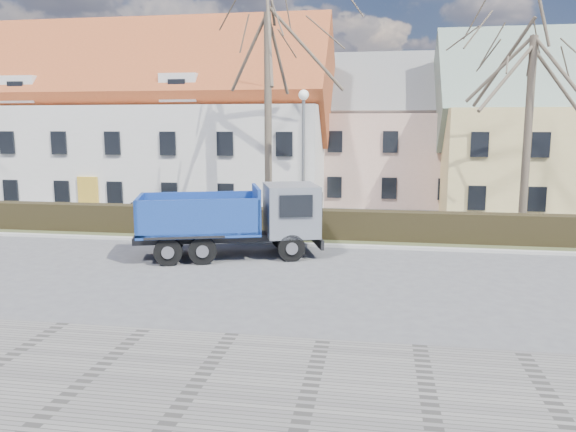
% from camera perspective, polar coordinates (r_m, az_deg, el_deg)
% --- Properties ---
extents(ground, '(120.00, 120.00, 0.00)m').
position_cam_1_polar(ground, '(19.58, -1.11, -5.83)').
color(ground, '#4E4E51').
extents(sidewalk_near, '(80.00, 5.00, 0.08)m').
position_cam_1_polar(sidewalk_near, '(11.79, -8.95, -16.17)').
color(sidewalk_near, slate).
rests_on(sidewalk_near, ground).
extents(curb_far, '(80.00, 0.30, 0.12)m').
position_cam_1_polar(curb_far, '(23.98, 0.89, -2.88)').
color(curb_far, '#AEABA7').
rests_on(curb_far, ground).
extents(grass_strip, '(80.00, 3.00, 0.10)m').
position_cam_1_polar(grass_strip, '(25.53, 1.42, -2.17)').
color(grass_strip, '#3C4325').
rests_on(grass_strip, ground).
extents(hedge, '(60.00, 0.90, 1.30)m').
position_cam_1_polar(hedge, '(25.23, 1.36, -0.92)').
color(hedge, black).
rests_on(hedge, ground).
extents(building_white, '(26.80, 10.80, 9.50)m').
position_cam_1_polar(building_white, '(38.31, -16.24, 8.33)').
color(building_white, silver).
rests_on(building_white, ground).
extents(building_pink, '(10.80, 8.80, 8.00)m').
position_cam_1_polar(building_pink, '(38.61, 10.26, 7.44)').
color(building_pink, '#CAA08F').
rests_on(building_pink, ground).
extents(tree_1, '(9.20, 9.20, 12.65)m').
position_cam_1_polar(tree_1, '(27.67, -2.05, 11.77)').
color(tree_1, '#4F4437').
rests_on(tree_1, ground).
extents(tree_2, '(8.00, 8.00, 11.00)m').
position_cam_1_polar(tree_2, '(27.88, 23.28, 9.33)').
color(tree_2, '#4F4437').
rests_on(tree_2, ground).
extents(dump_truck, '(7.72, 4.78, 2.90)m').
position_cam_1_polar(dump_truck, '(21.84, -6.57, -0.43)').
color(dump_truck, navy).
rests_on(dump_truck, ground).
extents(streetlight, '(0.53, 0.53, 6.75)m').
position_cam_1_polar(streetlight, '(25.89, 1.57, 5.42)').
color(streetlight, gray).
rests_on(streetlight, ground).
extents(cart_frame, '(0.68, 0.49, 0.56)m').
position_cam_1_polar(cart_frame, '(25.96, -14.48, -1.75)').
color(cart_frame, silver).
rests_on(cart_frame, ground).
extents(parked_car_a, '(3.65, 2.18, 1.17)m').
position_cam_1_polar(parked_car_a, '(31.87, -12.87, 0.85)').
color(parked_car_a, '#21212B').
rests_on(parked_car_a, ground).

